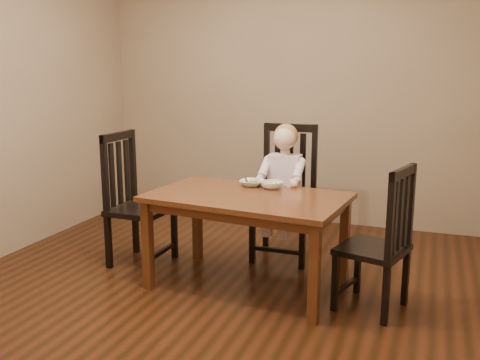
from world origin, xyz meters
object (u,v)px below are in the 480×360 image
(dining_table, at_px, (247,206))
(toddler, at_px, (284,178))
(bowl_veg, at_px, (272,185))
(chair_child, at_px, (285,195))
(chair_left, at_px, (135,202))
(chair_right, at_px, (380,243))
(bowl_peas, at_px, (252,183))

(dining_table, xyz_separation_m, toddler, (0.09, 0.67, 0.08))
(dining_table, height_order, toddler, toddler)
(bowl_veg, bearing_deg, chair_child, 92.21)
(chair_left, distance_m, chair_right, 2.00)
(dining_table, xyz_separation_m, chair_left, (-1.03, 0.16, -0.10))
(chair_left, relative_size, toddler, 1.80)
(dining_table, xyz_separation_m, chair_right, (0.95, -0.08, -0.14))
(toddler, height_order, bowl_peas, toddler)
(chair_child, height_order, chair_right, chair_child)
(chair_child, bearing_deg, chair_right, 136.11)
(chair_child, bearing_deg, chair_left, 25.96)
(chair_child, distance_m, chair_right, 1.18)
(dining_table, distance_m, bowl_veg, 0.30)
(chair_child, bearing_deg, bowl_peas, 70.25)
(dining_table, relative_size, toddler, 2.46)
(dining_table, height_order, bowl_veg, bowl_veg)
(toddler, xyz_separation_m, bowl_peas, (-0.15, -0.38, 0.03))
(chair_left, bearing_deg, bowl_peas, 98.74)
(chair_child, xyz_separation_m, bowl_veg, (0.02, -0.47, 0.18))
(chair_left, xyz_separation_m, toddler, (1.12, 0.51, 0.18))
(chair_left, bearing_deg, chair_right, 84.40)
(chair_right, relative_size, bowl_veg, 5.73)
(dining_table, xyz_separation_m, bowl_peas, (-0.06, 0.29, 0.10))
(dining_table, height_order, chair_right, chair_right)
(chair_child, height_order, toddler, chair_child)
(chair_right, bearing_deg, dining_table, 101.00)
(chair_left, height_order, bowl_peas, chair_left)
(toddler, relative_size, bowl_peas, 3.18)
(chair_child, height_order, bowl_peas, chair_child)
(chair_left, relative_size, bowl_peas, 5.74)
(bowl_peas, bearing_deg, chair_left, -172.55)
(dining_table, relative_size, chair_child, 1.31)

